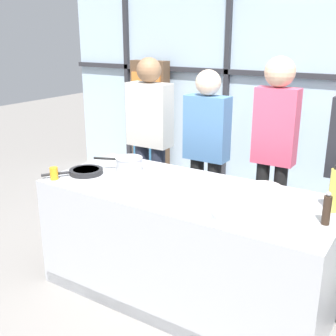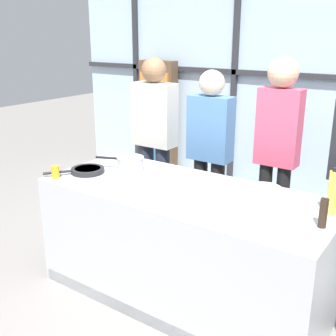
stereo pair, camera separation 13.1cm
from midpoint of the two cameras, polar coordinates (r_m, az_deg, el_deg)
ground_plane at (r=3.51m, az=3.28°, el=-16.75°), size 18.00×18.00×0.00m
back_window_wall at (r=5.07m, az=17.84°, el=10.36°), size 6.40×0.10×2.80m
bookshelf at (r=5.81m, az=-0.71°, el=6.26°), size 0.53×0.19×1.64m
demo_island at (r=3.28m, az=3.38°, el=-10.31°), size 2.18×0.92×0.89m
spectator_far_left at (r=4.33m, az=-0.99°, el=4.70°), size 0.46×0.25×1.77m
spectator_center_left at (r=4.00m, az=6.63°, el=2.83°), size 0.42×0.23×1.68m
spectator_center_right at (r=3.72m, az=15.57°, el=3.13°), size 0.36×0.25×1.81m
frying_pan at (r=3.50m, az=-9.90°, el=-0.30°), size 0.35×0.43×0.04m
saucepan at (r=3.51m, az=-4.09°, el=0.66°), size 0.40×0.24×0.12m
white_plate at (r=3.19m, az=14.06°, el=-2.70°), size 0.26×0.26×0.01m
mixing_bowl at (r=2.62m, az=9.53°, el=-6.47°), size 0.26×0.26×0.06m
oil_bottle at (r=2.85m, az=22.64°, el=-3.10°), size 0.06×0.06×0.31m
pepper_grinder at (r=2.66m, az=21.63°, el=-5.59°), size 0.05×0.05×0.21m
juice_glass_near at (r=3.42m, az=-13.96°, el=-0.52°), size 0.06×0.06×0.10m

